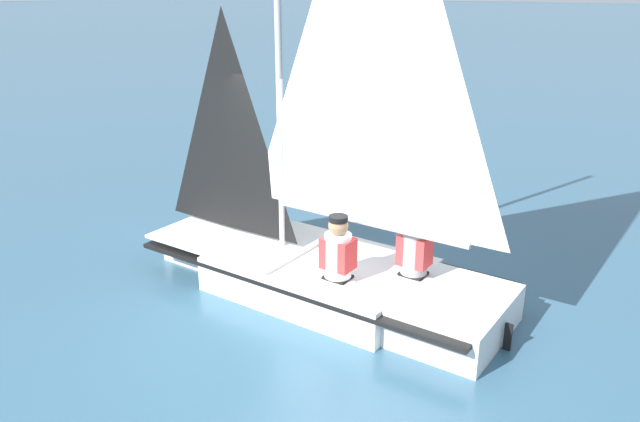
{
  "coord_description": "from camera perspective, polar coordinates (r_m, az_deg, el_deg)",
  "views": [
    {
      "loc": [
        5.67,
        3.7,
        3.5
      ],
      "look_at": [
        0.0,
        0.0,
        1.03
      ],
      "focal_mm": 35.0,
      "sensor_mm": 36.0,
      "label": 1
    }
  ],
  "objects": [
    {
      "name": "sailor_helm",
      "position": [
        6.87,
        1.65,
        -4.63
      ],
      "size": [
        0.31,
        0.35,
        1.16
      ],
      "rotation": [
        0.0,
        0.0,
        4.69
      ],
      "color": "black",
      "rests_on": "ground_plane"
    },
    {
      "name": "sailboat_main",
      "position": [
        7.29,
        0.39,
        -2.45
      ],
      "size": [
        1.74,
        4.59,
        5.39
      ],
      "rotation": [
        0.0,
        0.0,
        4.69
      ],
      "color": "white",
      "rests_on": "ground_plane"
    },
    {
      "name": "sailor_crew",
      "position": [
        7.03,
        8.6,
        -4.36
      ],
      "size": [
        0.31,
        0.35,
        1.16
      ],
      "rotation": [
        0.0,
        0.0,
        4.69
      ],
      "color": "black",
      "rests_on": "ground_plane"
    },
    {
      "name": "ground_plane",
      "position": [
        7.62,
        0.0,
        -7.27
      ],
      "size": [
        260.0,
        260.0,
        0.0
      ],
      "primitive_type": "plane",
      "color": "#38607A"
    }
  ]
}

